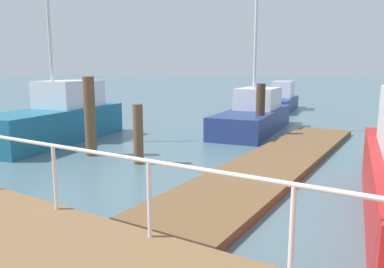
# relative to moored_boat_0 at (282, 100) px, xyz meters

# --- Properties ---
(floating_dock) EXTENTS (12.68, 2.00, 0.18)m
(floating_dock) POSITION_rel_moored_boat_0_xyz_m (-14.20, -4.49, -0.56)
(floating_dock) COLOR brown
(floating_dock) RESTS_ON ground_plane
(boardwalk_railing) EXTENTS (0.06, 22.99, 1.08)m
(boardwalk_railing) POSITION_rel_moored_boat_0_xyz_m (-20.19, -6.70, 0.60)
(boardwalk_railing) COLOR white
(boardwalk_railing) RESTS_ON boardwalk
(dock_piling_0) EXTENTS (0.35, 0.35, 2.43)m
(dock_piling_0) POSITION_rel_moored_boat_0_xyz_m (-15.97, 0.83, 0.57)
(dock_piling_0) COLOR brown
(dock_piling_0) RESTS_ON ground_plane
(dock_piling_1) EXTENTS (0.35, 0.35, 2.12)m
(dock_piling_1) POSITION_rel_moored_boat_0_xyz_m (-10.49, -2.57, 0.41)
(dock_piling_1) COLOR #473826
(dock_piling_1) RESTS_ON ground_plane
(dock_piling_3) EXTENTS (0.28, 0.28, 1.69)m
(dock_piling_3) POSITION_rel_moored_boat_0_xyz_m (-16.02, -1.11, 0.20)
(dock_piling_3) COLOR brown
(dock_piling_3) RESTS_ON ground_plane
(moored_boat_0) EXTENTS (6.10, 2.46, 1.90)m
(moored_boat_0) POSITION_rel_moored_boat_0_xyz_m (0.00, 0.00, 0.00)
(moored_boat_0) COLOR navy
(moored_boat_0) RESTS_ON ground_plane
(moored_boat_2) EXTENTS (6.36, 3.18, 6.26)m
(moored_boat_2) POSITION_rel_moored_boat_0_xyz_m (-14.90, 3.68, 0.20)
(moored_boat_2) COLOR #1E6B8C
(moored_boat_2) RESTS_ON ground_plane
(moored_boat_4) EXTENTS (6.72, 2.90, 8.22)m
(moored_boat_4) POSITION_rel_moored_boat_0_xyz_m (-8.80, -1.65, 0.05)
(moored_boat_4) COLOR navy
(moored_boat_4) RESTS_ON ground_plane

